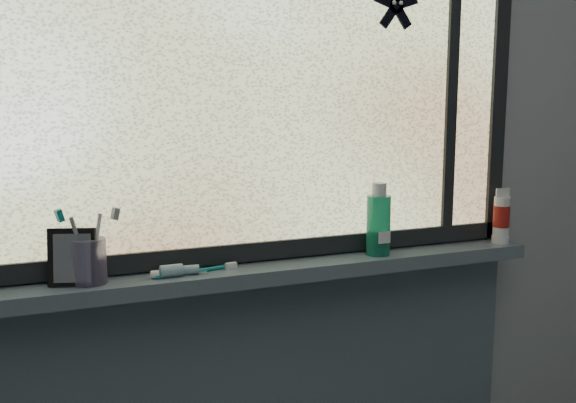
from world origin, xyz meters
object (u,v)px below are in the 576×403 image
Objects in this scene: toothbrush_cup at (89,261)px; cream_tube at (502,214)px; mouthwash_bottle at (379,219)px; vanity_mirror at (72,257)px.

cream_tube is (1.22, -0.01, 0.04)m from toothbrush_cup.
toothbrush_cup is 1.22m from cream_tube.
cream_tube is (0.43, -0.01, -0.01)m from mouthwash_bottle.
mouthwash_bottle is (0.79, -0.01, 0.05)m from toothbrush_cup.
cream_tube reaches higher than toothbrush_cup.
cream_tube reaches higher than vanity_mirror.
mouthwash_bottle is at bearing 17.43° from vanity_mirror.
mouthwash_bottle is at bearing -0.52° from toothbrush_cup.
mouthwash_bottle is at bearing 179.02° from cream_tube.
toothbrush_cup is at bearing 179.32° from cream_tube.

